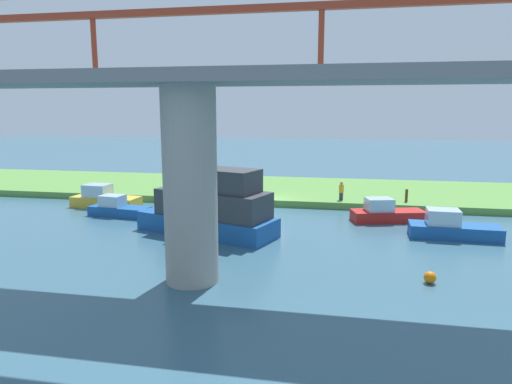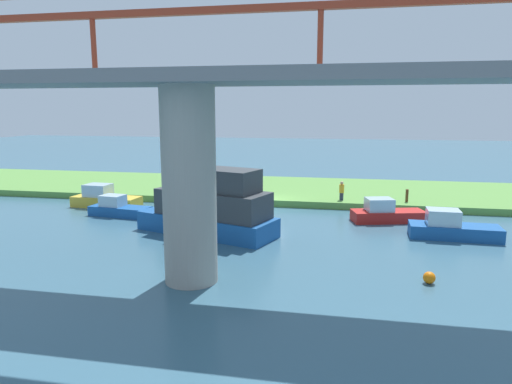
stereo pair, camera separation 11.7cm
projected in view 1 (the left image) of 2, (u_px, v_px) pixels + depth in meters
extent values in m
plane|color=#386075|center=(268.00, 207.00, 33.72)|extent=(160.00, 160.00, 0.00)
cube|color=#5B9342|center=(280.00, 190.00, 39.48)|extent=(80.00, 12.00, 0.50)
cylinder|color=#9E998E|center=(190.00, 186.00, 18.53)|extent=(2.18, 2.18, 8.01)
cube|color=slate|center=(187.00, 78.00, 17.77)|extent=(69.75, 4.00, 0.50)
cube|color=maroon|center=(202.00, 11.00, 19.20)|extent=(69.75, 0.30, 0.30)
cylinder|color=maroon|center=(321.00, 40.00, 18.51)|extent=(0.24, 0.24, 2.60)
cylinder|color=maroon|center=(94.00, 46.00, 20.36)|extent=(0.24, 0.24, 2.60)
cylinder|color=#2D334C|center=(341.00, 196.00, 33.68)|extent=(0.29, 0.29, 0.55)
cylinder|color=gold|center=(341.00, 189.00, 33.58)|extent=(0.49, 0.49, 0.60)
sphere|color=tan|center=(342.00, 183.00, 33.50)|extent=(0.24, 0.24, 0.24)
cylinder|color=brown|center=(406.00, 196.00, 32.99)|extent=(0.20, 0.20, 0.91)
cube|color=#195199|center=(207.00, 224.00, 26.52)|extent=(8.64, 5.25, 1.09)
cube|color=#33383D|center=(213.00, 203.00, 26.07)|extent=(7.00, 4.46, 1.46)
cube|color=#33383D|center=(222.00, 180.00, 25.51)|extent=(4.55, 3.30, 1.28)
cylinder|color=black|center=(183.00, 173.00, 26.82)|extent=(0.46, 0.46, 1.64)
cube|color=#D84C2D|center=(177.00, 204.00, 27.42)|extent=(1.91, 2.02, 0.82)
cube|color=#195199|center=(120.00, 211.00, 30.87)|extent=(4.29, 1.99, 0.64)
cube|color=silver|center=(112.00, 201.00, 30.91)|extent=(1.63, 1.36, 0.73)
cube|color=gold|center=(106.00, 202.00, 33.65)|extent=(5.08, 2.12, 0.77)
cube|color=silver|center=(98.00, 190.00, 33.67)|extent=(1.88, 1.54, 0.88)
cube|color=#195199|center=(454.00, 231.00, 25.56)|extent=(4.85, 1.87, 0.75)
cube|color=silver|center=(443.00, 217.00, 25.56)|extent=(1.77, 1.42, 0.85)
cube|color=red|center=(388.00, 216.00, 29.35)|extent=(4.79, 2.71, 0.70)
cube|color=silver|center=(379.00, 204.00, 29.18)|extent=(1.91, 1.66, 0.81)
sphere|color=orange|center=(430.00, 277.00, 18.92)|extent=(0.50, 0.50, 0.50)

